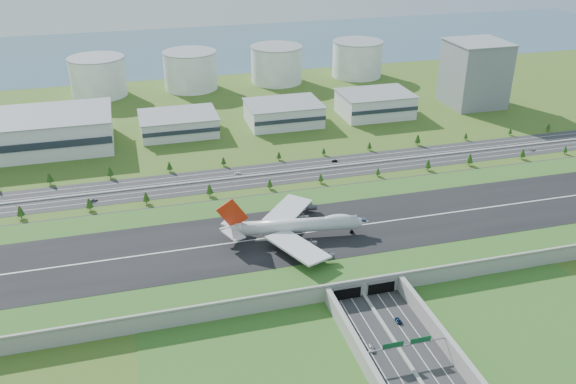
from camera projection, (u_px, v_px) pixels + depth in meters
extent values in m
plane|color=#3B571B|center=(329.00, 243.00, 329.05)|extent=(1200.00, 1200.00, 0.00)
cube|color=gray|center=(330.00, 236.00, 327.28)|extent=(520.00, 100.00, 8.00)
cube|color=#3C6522|center=(330.00, 230.00, 325.48)|extent=(520.00, 100.00, 0.16)
cube|color=black|center=(330.00, 229.00, 325.42)|extent=(520.00, 58.00, 0.12)
cube|color=silver|center=(330.00, 229.00, 325.38)|extent=(520.00, 0.90, 0.02)
cube|color=gray|center=(364.00, 279.00, 282.49)|extent=(520.00, 1.20, 1.20)
cube|color=gray|center=(422.00, 384.00, 233.64)|extent=(1.60, 120.00, 0.90)
cube|color=gray|center=(368.00, 368.00, 236.41)|extent=(2.40, 100.00, 8.00)
cube|color=gray|center=(453.00, 351.00, 245.04)|extent=(2.40, 100.00, 8.00)
cube|color=black|center=(347.00, 293.00, 282.17)|extent=(13.00, 1.20, 6.00)
cube|color=black|center=(381.00, 287.00, 286.20)|extent=(13.00, 1.20, 6.00)
cylinder|color=gray|center=(362.00, 361.00, 240.77)|extent=(0.70, 0.70, 7.00)
cylinder|color=gray|center=(448.00, 344.00, 249.78)|extent=(0.70, 0.70, 7.00)
cube|color=gray|center=(407.00, 345.00, 243.64)|extent=(38.00, 0.50, 0.50)
cube|color=#0C4C23|center=(393.00, 345.00, 241.52)|extent=(9.00, 0.30, 2.40)
cube|color=#0C4C23|center=(421.00, 340.00, 244.36)|extent=(9.00, 0.30, 2.40)
cube|color=#28282B|center=(284.00, 173.00, 411.24)|extent=(560.00, 36.00, 0.12)
cylinder|color=#3D2819|center=(21.00, 216.00, 352.78)|extent=(0.50, 0.50, 2.92)
cone|color=#0F330E|center=(20.00, 211.00, 351.14)|extent=(4.53, 4.53, 5.83)
cylinder|color=#3D2819|center=(90.00, 208.00, 361.87)|extent=(0.50, 0.50, 2.82)
cone|color=#0F330E|center=(89.00, 203.00, 360.28)|extent=(4.39, 4.39, 5.65)
cylinder|color=#3D2819|center=(146.00, 202.00, 369.71)|extent=(0.50, 0.50, 2.75)
cone|color=#0F330E|center=(146.00, 196.00, 368.16)|extent=(4.27, 4.27, 5.49)
cylinder|color=#3D2819|center=(210.00, 194.00, 378.85)|extent=(0.50, 0.50, 2.91)
cone|color=#0F330E|center=(209.00, 189.00, 377.21)|extent=(4.52, 4.52, 5.81)
cylinder|color=#3D2819|center=(270.00, 187.00, 388.07)|extent=(0.50, 0.50, 2.45)
cone|color=#0F330E|center=(270.00, 183.00, 386.68)|extent=(3.82, 3.82, 4.91)
cylinder|color=#3D2819|center=(321.00, 181.00, 396.17)|extent=(0.50, 0.50, 2.33)
cone|color=#0F330E|center=(321.00, 177.00, 394.86)|extent=(3.62, 3.62, 4.65)
cylinder|color=#3D2819|center=(378.00, 175.00, 405.70)|extent=(0.50, 0.50, 2.14)
cone|color=#0F330E|center=(378.00, 171.00, 404.50)|extent=(3.32, 3.32, 4.27)
cylinder|color=#3D2819|center=(428.00, 168.00, 414.22)|extent=(0.50, 0.50, 2.84)
cone|color=#0F330E|center=(428.00, 163.00, 412.61)|extent=(4.42, 4.42, 5.69)
cylinder|color=#3D2819|center=(469.00, 163.00, 421.68)|extent=(0.50, 0.50, 3.05)
cone|color=#0F330E|center=(470.00, 158.00, 419.96)|extent=(4.75, 4.75, 6.11)
cylinder|color=#3D2819|center=(522.00, 157.00, 431.67)|extent=(0.50, 0.50, 2.83)
cone|color=#0F330E|center=(523.00, 153.00, 430.07)|extent=(4.40, 4.40, 5.66)
cylinder|color=#3D2819|center=(565.00, 153.00, 440.21)|extent=(0.50, 0.50, 2.22)
cone|color=#0F330E|center=(565.00, 149.00, 438.96)|extent=(3.45, 3.45, 4.44)
cylinder|color=#3D2819|center=(50.00, 182.00, 393.89)|extent=(0.50, 0.50, 2.97)
cone|color=#0F330E|center=(49.00, 177.00, 392.22)|extent=(4.61, 4.61, 5.93)
cylinder|color=#3D2819|center=(111.00, 176.00, 402.86)|extent=(0.50, 0.50, 2.90)
cone|color=#0F330E|center=(110.00, 171.00, 401.22)|extent=(4.51, 4.51, 5.80)
cylinder|color=#3D2819|center=(170.00, 170.00, 412.14)|extent=(0.50, 0.50, 2.58)
cone|color=#0F330E|center=(169.00, 166.00, 410.68)|extent=(4.01, 4.01, 5.15)
cylinder|color=#3D2819|center=(224.00, 164.00, 420.94)|extent=(0.50, 0.50, 2.31)
cone|color=#0F330E|center=(223.00, 160.00, 419.64)|extent=(3.59, 3.59, 4.62)
cylinder|color=#3D2819|center=(279.00, 158.00, 430.31)|extent=(0.50, 0.50, 2.28)
cone|color=#0F330E|center=(279.00, 155.00, 429.03)|extent=(3.55, 3.55, 4.56)
cylinder|color=#3D2819|center=(324.00, 154.00, 438.29)|extent=(0.50, 0.50, 1.99)
cone|color=#0F330E|center=(324.00, 151.00, 437.17)|extent=(3.10, 3.10, 3.98)
cylinder|color=#3D2819|center=(369.00, 149.00, 446.58)|extent=(0.50, 0.50, 2.27)
cone|color=#0F330E|center=(370.00, 145.00, 445.31)|extent=(3.53, 3.53, 4.54)
cylinder|color=#3D2819|center=(417.00, 143.00, 455.56)|extent=(0.50, 0.50, 2.97)
cone|color=#0F330E|center=(418.00, 139.00, 453.88)|extent=(4.62, 4.62, 5.94)
cylinder|color=#3D2819|center=(465.00, 139.00, 465.34)|extent=(0.50, 0.50, 2.04)
cone|color=#0F330E|center=(466.00, 135.00, 464.19)|extent=(3.18, 3.18, 4.08)
cylinder|color=#3D2819|center=(510.00, 134.00, 474.52)|extent=(0.50, 0.50, 2.02)
cone|color=#0F330E|center=(510.00, 131.00, 473.38)|extent=(3.14, 3.14, 4.04)
cylinder|color=#3D2819|center=(548.00, 130.00, 482.65)|extent=(0.50, 0.50, 2.25)
cone|color=#0F330E|center=(549.00, 126.00, 481.38)|extent=(3.50, 3.50, 4.51)
cube|color=silver|center=(27.00, 133.00, 443.35)|extent=(120.00, 60.00, 25.00)
cube|color=silver|center=(179.00, 124.00, 475.96)|extent=(58.00, 42.00, 15.00)
cube|color=silver|center=(283.00, 113.00, 495.67)|extent=(58.00, 42.00, 17.00)
cube|color=silver|center=(375.00, 104.00, 514.20)|extent=(58.00, 42.00, 19.00)
cube|color=gray|center=(475.00, 74.00, 533.11)|extent=(46.00, 46.00, 55.00)
cylinder|color=silver|center=(98.00, 77.00, 561.19)|extent=(50.00, 50.00, 35.00)
cylinder|color=silver|center=(190.00, 70.00, 581.34)|extent=(50.00, 50.00, 35.00)
cylinder|color=silver|center=(277.00, 65.00, 601.49)|extent=(50.00, 50.00, 35.00)
cylinder|color=silver|center=(357.00, 59.00, 621.64)|extent=(50.00, 50.00, 35.00)
cube|color=#3B5B71|center=(203.00, 48.00, 744.48)|extent=(1200.00, 260.00, 0.06)
cylinder|color=silver|center=(297.00, 226.00, 315.56)|extent=(64.11, 16.36, 7.28)
cone|color=silver|center=(361.00, 222.00, 319.32)|extent=(10.06, 8.51, 7.28)
cone|color=silver|center=(231.00, 229.00, 311.59)|extent=(12.31, 8.84, 7.28)
ellipsoid|color=silver|center=(338.00, 219.00, 316.79)|extent=(16.18, 7.84, 4.48)
cube|color=silver|center=(297.00, 247.00, 298.58)|extent=(27.32, 37.22, 1.80)
cube|color=silver|center=(288.00, 210.00, 333.04)|extent=(33.38, 35.64, 1.80)
cylinder|color=#38383D|center=(311.00, 244.00, 305.60)|extent=(6.35, 4.23, 3.41)
cylinder|color=#38383D|center=(329.00, 257.00, 295.18)|extent=(6.35, 4.23, 3.41)
cylinder|color=#38383D|center=(303.00, 219.00, 329.92)|extent=(6.35, 4.23, 3.41)
cylinder|color=#38383D|center=(312.00, 207.00, 341.80)|extent=(6.35, 4.23, 3.41)
cube|color=silver|center=(233.00, 234.00, 304.72)|extent=(10.98, 14.16, 0.68)
cube|color=silver|center=(232.00, 220.00, 317.90)|extent=(13.11, 14.06, 0.68)
cube|color=red|center=(232.00, 214.00, 307.90)|extent=(16.20, 3.34, 17.06)
cylinder|color=black|center=(352.00, 232.00, 321.44)|extent=(2.16, 0.80, 2.16)
cylinder|color=black|center=(289.00, 240.00, 314.45)|extent=(2.16, 0.80, 2.16)
cylinder|color=black|center=(287.00, 233.00, 320.93)|extent=(2.16, 0.80, 2.16)
cylinder|color=black|center=(276.00, 240.00, 313.69)|extent=(2.16, 0.80, 2.16)
cylinder|color=black|center=(274.00, 233.00, 320.18)|extent=(2.16, 0.80, 2.16)
imported|color=#AAABAF|center=(372.00, 348.00, 251.26)|extent=(2.60, 5.09, 1.66)
imported|color=#0B1C3A|center=(398.00, 320.00, 267.87)|extent=(2.26, 4.80, 1.32)
imported|color=#515055|center=(93.00, 200.00, 372.24)|extent=(5.39, 3.59, 1.70)
imported|color=black|center=(334.00, 161.00, 427.67)|extent=(4.13, 1.78, 1.32)
imported|color=silver|center=(532.00, 150.00, 446.26)|extent=(5.31, 3.37, 1.36)
imported|color=white|center=(238.00, 173.00, 408.80)|extent=(5.02, 3.63, 1.35)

